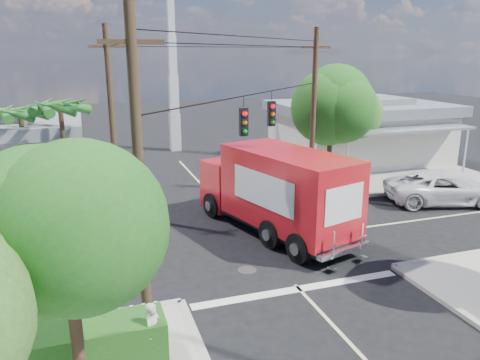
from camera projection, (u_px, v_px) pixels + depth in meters
name	position (u px, v px, depth m)	size (l,w,h in m)	color
ground	(255.00, 242.00, 19.78)	(120.00, 120.00, 0.00)	black
sidewalk_ne	(346.00, 165.00, 33.05)	(14.12, 14.12, 0.14)	#A7A197
sidewalk_nw	(7.00, 193.00, 26.37)	(14.12, 14.12, 0.14)	#A7A197
road_markings	(268.00, 256.00, 18.44)	(32.00, 32.00, 0.01)	beige
building_ne	(359.00, 130.00, 33.95)	(11.80, 10.20, 4.50)	beige
radio_tower	(173.00, 80.00, 36.73)	(0.80, 0.80, 17.00)	silver
tree_sw_front	(65.00, 225.00, 9.60)	(3.88, 3.78, 6.03)	#422D1C
tree_ne_front	(332.00, 106.00, 26.91)	(4.21, 4.14, 6.66)	#422D1C
tree_ne_back	(351.00, 110.00, 29.88)	(3.77, 3.66, 5.82)	#422D1C
palm_nw_front	(60.00, 109.00, 23.00)	(3.01, 3.08, 5.59)	#422D1C
palm_nw_back	(20.00, 115.00, 23.86)	(3.01, 3.08, 5.19)	#422D1C
utility_poles	(207.00, 129.00, 19.53)	(12.00, 10.68, 9.00)	#473321
picket_fence	(48.00, 335.00, 12.09)	(5.94, 0.06, 1.00)	silver
hedge_sw	(37.00, 355.00, 11.29)	(6.20, 1.20, 1.10)	#1B4315
vending_boxes	(323.00, 178.00, 27.26)	(1.90, 0.50, 1.10)	#AE1413
delivery_truck	(276.00, 191.00, 20.37)	(4.91, 9.10, 3.78)	black
parked_car	(443.00, 188.00, 24.68)	(2.70, 5.85, 1.63)	silver
pedestrian	(154.00, 333.00, 11.74)	(0.59, 0.39, 1.62)	beige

